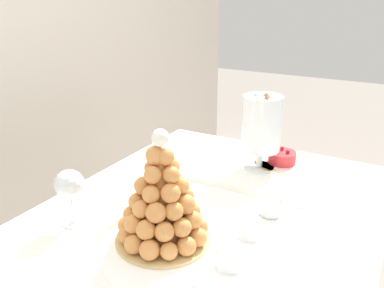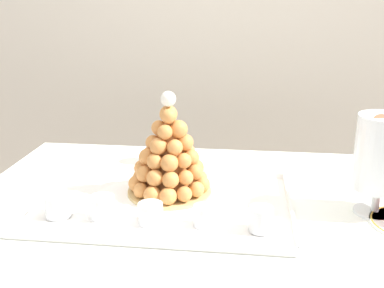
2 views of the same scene
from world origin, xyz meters
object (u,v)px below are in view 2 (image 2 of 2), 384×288
object	(u,v)px
dessert_cup_centre	(151,214)
dessert_cup_right	(261,220)
dessert_cup_mid_right	(204,217)
wine_glass	(169,131)
croquembouche	(169,156)
serving_tray	(162,204)
dessert_cup_mid_left	(103,208)
dessert_cup_left	(58,206)
macaron_goblet	(382,153)

from	to	relation	value
dessert_cup_centre	dessert_cup_right	bearing A→B (deg)	-0.87
dessert_cup_mid_right	wine_glass	xyz separation A→B (m)	(-0.15, 0.43, 0.08)
dessert_cup_centre	croquembouche	bearing A→B (deg)	85.30
serving_tray	wine_glass	distance (m)	0.34
dessert_cup_mid_left	dessert_cup_right	xyz separation A→B (m)	(0.38, -0.02, 0.00)
croquembouche	dessert_cup_left	bearing A→B (deg)	-145.65
dessert_cup_mid_left	dessert_cup_centre	xyz separation A→B (m)	(0.12, -0.01, -0.00)
dessert_cup_left	macaron_goblet	distance (m)	0.80
dessert_cup_mid_left	dessert_cup_mid_right	size ratio (longest dim) A/B	1.20
dessert_cup_mid_right	macaron_goblet	world-z (taller)	macaron_goblet
serving_tray	dessert_cup_mid_right	xyz separation A→B (m)	(0.12, -0.11, 0.03)
macaron_goblet	wine_glass	xyz separation A→B (m)	(-0.58, 0.30, -0.05)
dessert_cup_mid_right	dessert_cup_left	bearing A→B (deg)	178.69
croquembouche	wine_glass	world-z (taller)	croquembouche
dessert_cup_mid_left	macaron_goblet	world-z (taller)	macaron_goblet
dessert_cup_mid_right	wine_glass	world-z (taller)	wine_glass
dessert_cup_mid_right	croquembouche	bearing A→B (deg)	121.90
serving_tray	dessert_cup_centre	world-z (taller)	dessert_cup_centre
dessert_cup_mid_left	dessert_cup_right	size ratio (longest dim) A/B	1.04
croquembouche	macaron_goblet	distance (m)	0.54
wine_glass	croquembouche	bearing A→B (deg)	-80.09
wine_glass	dessert_cup_mid_right	bearing A→B (deg)	-70.19
dessert_cup_left	dessert_cup_mid_right	size ratio (longest dim) A/B	1.26
serving_tray	dessert_cup_centre	xyz separation A→B (m)	(-0.01, -0.11, 0.03)
serving_tray	macaron_goblet	size ratio (longest dim) A/B	2.46
dessert_cup_right	wine_glass	size ratio (longest dim) A/B	0.38
macaron_goblet	croquembouche	bearing A→B (deg)	175.14
dessert_cup_mid_left	wine_glass	xyz separation A→B (m)	(0.09, 0.42, 0.08)
dessert_cup_mid_right	wine_glass	size ratio (longest dim) A/B	0.33
dessert_cup_centre	wine_glass	size ratio (longest dim) A/B	0.39
dessert_cup_left	dessert_cup_mid_left	bearing A→B (deg)	1.40
dessert_cup_centre	macaron_goblet	distance (m)	0.58
dessert_cup_mid_left	wine_glass	size ratio (longest dim) A/B	0.40
croquembouche	dessert_cup_left	distance (m)	0.31
dessert_cup_centre	serving_tray	bearing A→B (deg)	86.65
serving_tray	wine_glass	size ratio (longest dim) A/B	4.36
dessert_cup_mid_left	dessert_cup_left	bearing A→B (deg)	-178.60
dessert_cup_mid_left	dessert_cup_mid_right	distance (m)	0.25
dessert_cup_centre	dessert_cup_mid_right	world-z (taller)	same
macaron_goblet	wine_glass	size ratio (longest dim) A/B	1.77
dessert_cup_mid_left	dessert_cup_mid_right	xyz separation A→B (m)	(0.25, -0.01, -0.00)
dessert_cup_left	dessert_cup_mid_left	distance (m)	0.11
dessert_cup_right	dessert_cup_left	bearing A→B (deg)	178.19
croquembouche	wine_glass	distance (m)	0.25
dessert_cup_right	wine_glass	bearing A→B (deg)	123.34
dessert_cup_left	dessert_cup_centre	world-z (taller)	dessert_cup_left
dessert_cup_left	macaron_goblet	bearing A→B (deg)	9.05
serving_tray	dessert_cup_mid_left	world-z (taller)	dessert_cup_mid_left
dessert_cup_mid_left	macaron_goblet	size ratio (longest dim) A/B	0.22
dessert_cup_left	dessert_cup_right	xyz separation A→B (m)	(0.49, -0.02, 0.00)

